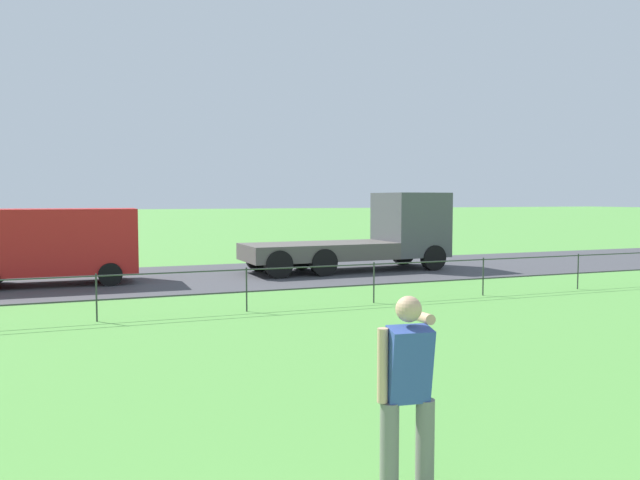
{
  "coord_description": "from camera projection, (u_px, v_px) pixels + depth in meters",
  "views": [
    {
      "loc": [
        -0.29,
        -1.22,
        2.55
      ],
      "look_at": [
        3.2,
        7.78,
        1.9
      ],
      "focal_mm": 34.85,
      "sensor_mm": 36.0,
      "label": 1
    }
  ],
  "objects": [
    {
      "name": "street_strip",
      "position": [
        91.0,
        282.0,
        18.82
      ],
      "size": [
        80.0,
        7.4,
        0.01
      ],
      "primitive_type": "cube",
      "color": "#424247",
      "rests_on": "ground"
    },
    {
      "name": "flatbed_truck_left",
      "position": [
        375.0,
        236.0,
        22.19
      ],
      "size": [
        7.36,
        2.6,
        2.75
      ],
      "color": "#4C4C51",
      "rests_on": "ground"
    },
    {
      "name": "panel_van_far_right",
      "position": [
        48.0,
        242.0,
        18.25
      ],
      "size": [
        5.02,
        2.14,
        2.24
      ],
      "color": "red",
      "rests_on": "ground"
    },
    {
      "name": "person_thrower",
      "position": [
        407.0,
        390.0,
        5.2
      ],
      "size": [
        0.59,
        0.77,
        1.74
      ],
      "color": "slate",
      "rests_on": "ground"
    },
    {
      "name": "park_fence",
      "position": [
        96.0,
        290.0,
        12.79
      ],
      "size": [
        31.86,
        0.04,
        1.0
      ],
      "color": "#333833",
      "rests_on": "ground"
    }
  ]
}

